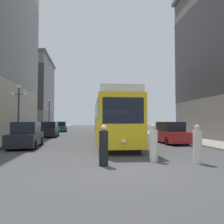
% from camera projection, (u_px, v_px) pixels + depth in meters
% --- Properties ---
extents(ground_plane, '(200.00, 200.00, 0.00)m').
position_uv_depth(ground_plane, '(126.00, 171.00, 8.03)').
color(ground_plane, '#424244').
extents(sidewalk_left, '(3.19, 120.00, 0.15)m').
position_uv_depth(sidewalk_left, '(51.00, 130.00, 46.58)').
color(sidewalk_left, gray).
rests_on(sidewalk_left, ground).
extents(sidewalk_right, '(3.19, 120.00, 0.15)m').
position_uv_depth(sidewalk_right, '(129.00, 129.00, 48.77)').
color(sidewalk_right, gray).
rests_on(sidewalk_right, ground).
extents(streetcar, '(3.10, 14.46, 3.89)m').
position_uv_depth(streetcar, '(111.00, 119.00, 18.48)').
color(streetcar, black).
rests_on(streetcar, ground).
extents(transit_bus, '(2.72, 12.08, 3.45)m').
position_uv_depth(transit_bus, '(118.00, 121.00, 34.27)').
color(transit_bus, black).
rests_on(transit_bus, ground).
extents(parked_car_left_near, '(1.94, 4.61, 1.82)m').
position_uv_depth(parked_car_left_near, '(61.00, 127.00, 39.06)').
color(parked_car_left_near, black).
rests_on(parked_car_left_near, ground).
extents(parked_car_left_mid, '(2.06, 4.75, 1.82)m').
position_uv_depth(parked_car_left_mid, '(26.00, 135.00, 15.55)').
color(parked_car_left_mid, black).
rests_on(parked_car_left_mid, ground).
extents(parked_car_right_far, '(1.97, 4.75, 1.82)m').
position_uv_depth(parked_car_right_far, '(170.00, 133.00, 18.45)').
color(parked_car_right_far, black).
rests_on(parked_car_right_far, ground).
extents(parked_car_left_far, '(1.93, 4.76, 1.82)m').
position_uv_depth(parked_car_left_far, '(50.00, 130.00, 26.09)').
color(parked_car_left_far, black).
rests_on(parked_car_left_far, ground).
extents(pedestrian_crossing_near, '(0.38, 0.38, 1.71)m').
position_uv_depth(pedestrian_crossing_near, '(104.00, 147.00, 9.06)').
color(pedestrian_crossing_near, black).
rests_on(pedestrian_crossing_near, ground).
extents(pedestrian_crossing_far, '(0.39, 0.39, 1.72)m').
position_uv_depth(pedestrian_crossing_far, '(154.00, 144.00, 10.10)').
color(pedestrian_crossing_far, beige).
rests_on(pedestrian_crossing_far, ground).
extents(pedestrian_on_sidewalk, '(0.38, 0.38, 1.72)m').
position_uv_depth(pedestrian_on_sidewalk, '(198.00, 145.00, 9.53)').
color(pedestrian_on_sidewalk, beige).
rests_on(pedestrian_on_sidewalk, ground).
extents(lamp_post_left_near, '(1.41, 0.36, 5.14)m').
position_uv_depth(lamp_post_left_near, '(19.00, 103.00, 19.97)').
color(lamp_post_left_near, '#333338').
rests_on(lamp_post_left_near, sidewalk_left).
extents(lamp_post_left_far, '(1.41, 0.36, 5.53)m').
position_uv_depth(lamp_post_left_far, '(49.00, 110.00, 37.28)').
color(lamp_post_left_far, '#333338').
rests_on(lamp_post_left_far, sidewalk_left).
extents(building_left_corner, '(14.29, 16.86, 17.52)m').
position_uv_depth(building_left_corner, '(21.00, 92.00, 53.10)').
color(building_left_corner, gray).
rests_on(building_left_corner, ground).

